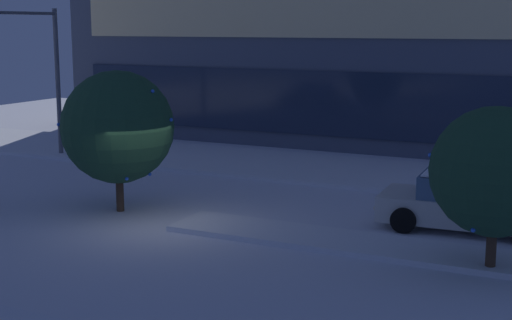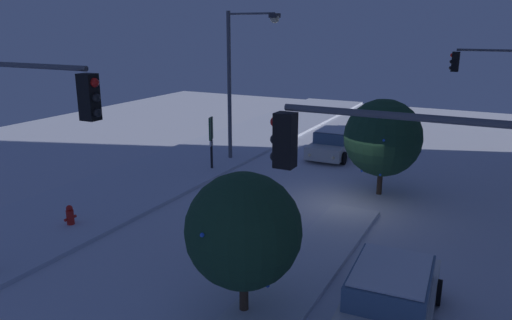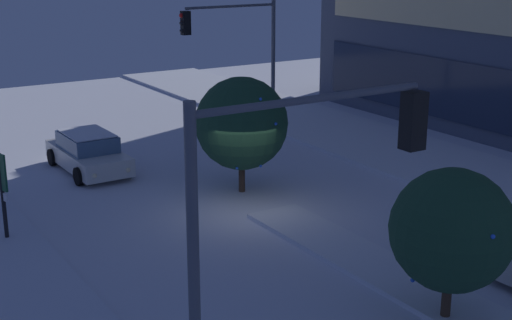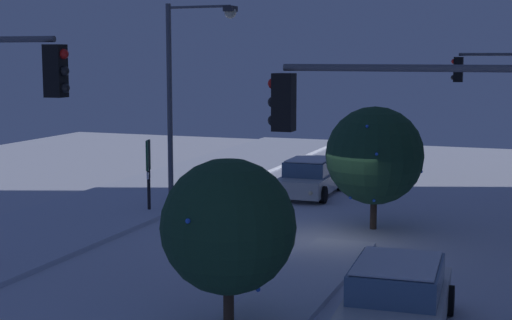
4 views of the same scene
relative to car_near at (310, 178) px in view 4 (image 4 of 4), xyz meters
name	(u,v)px [view 4 (image 4 of 4)]	position (x,y,z in m)	size (l,w,h in m)	color
ground	(332,240)	(7.07, 2.77, -0.71)	(52.00, 52.00, 0.00)	silver
curb_strip_near	(82,217)	(7.07, -6.13, -0.64)	(52.00, 5.20, 0.14)	silver
median_strip	(303,284)	(11.97, 3.32, -0.64)	(9.00, 1.80, 0.14)	silver
car_near	(310,178)	(0.00, 0.00, 0.00)	(4.56, 2.12, 1.49)	silver
car_far	(397,299)	(14.37, 6.02, 0.00)	(4.64, 2.33, 1.49)	silver
traffic_light_corner_far_right	(467,160)	(16.84, 7.51, 3.24)	(0.32, 5.84, 5.61)	#565960
street_lamp_arched	(188,74)	(3.34, -3.81, 4.20)	(0.56, 2.88, 7.51)	#565960
parking_info_sign	(148,167)	(5.42, -4.41, 0.96)	(0.54, 0.21, 2.63)	black
decorated_tree_median	(375,156)	(5.13, 3.64, 1.70)	(3.16, 3.16, 3.99)	#473323
decorated_tree_left_of_median	(228,226)	(15.45, 2.79, 1.49)	(2.80, 2.76, 3.58)	#473323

